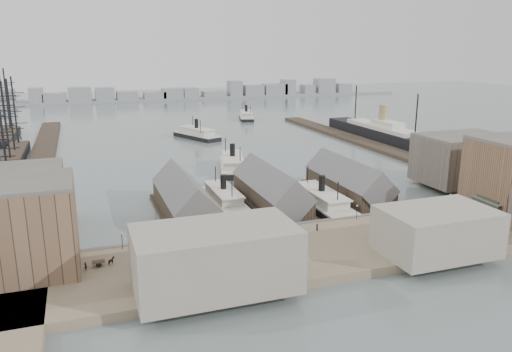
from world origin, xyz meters
name	(u,v)px	position (x,y,z in m)	size (l,w,h in m)	color
ground	(293,224)	(0.00, 0.00, 0.00)	(900.00, 900.00, 0.00)	slate
quay	(328,248)	(0.00, -20.00, 1.00)	(180.00, 30.00, 2.00)	#7C6C53
seawall	(302,227)	(0.00, -5.20, 1.15)	(180.00, 1.20, 2.30)	#59544C
west_wharf	(41,162)	(-68.00, 100.00, 0.80)	(10.00, 220.00, 1.60)	#2D231C
east_wharf	(366,143)	(78.00, 90.00, 0.80)	(10.00, 180.00, 1.60)	#2D231C
ferry_shed_west	(184,200)	(-26.00, 16.88, 4.64)	(14.00, 42.00, 12.60)	#2D231C
ferry_shed_center	(271,191)	(0.00, 16.88, 4.64)	(14.00, 42.00, 12.60)	#2D231C
ferry_shed_east	(348,183)	(26.00, 16.88, 4.64)	(14.00, 42.00, 12.60)	#2D231C
warehouse_west_back	(9,199)	(-70.00, 18.00, 9.00)	(26.00, 20.00, 14.00)	#60564C
warehouse_east_back	(462,159)	(68.00, 15.00, 9.50)	(28.00, 20.00, 15.00)	#60564C
street_bldg_center	(437,231)	(20.00, -32.00, 7.00)	(24.00, 16.00, 10.00)	gray
street_bldg_west	(216,258)	(-30.00, -32.00, 8.00)	(30.00, 16.00, 12.00)	gray
lamp_post_far_w	(122,238)	(-45.00, -7.00, 4.71)	(0.44, 0.44, 3.92)	black
lamp_post_near_w	(249,222)	(-15.00, -7.00, 4.71)	(0.44, 0.44, 3.92)	black
lamp_post_near_e	(357,209)	(15.00, -7.00, 4.71)	(0.44, 0.44, 3.92)	black
lamp_post_far_e	(450,198)	(45.00, -7.00, 4.71)	(0.44, 0.44, 3.92)	black
far_shore	(138,96)	(-2.07, 334.14, 3.91)	(500.00, 40.00, 15.72)	gray
ferry_docked_west	(224,198)	(-13.00, 22.45, 2.31)	(8.27, 27.56, 9.84)	black
ferry_docked_east	(321,200)	(13.00, 9.49, 2.49)	(8.92, 29.74, 10.62)	black
ferry_open_near	(233,164)	(2.17, 62.92, 2.57)	(16.70, 32.07, 10.98)	black
ferry_open_mid	(197,134)	(4.69, 134.67, 2.50)	(20.43, 30.98, 10.69)	black
ferry_open_far	(246,116)	(50.97, 192.45, 2.32)	(14.97, 28.91, 9.90)	black
sailing_ship_near	(0,196)	(-76.11, 45.35, 2.58)	(8.53, 58.79, 35.08)	black
sailing_ship_mid	(15,153)	(-78.73, 114.26, 2.40)	(8.14, 47.03, 33.46)	black
sailing_ship_far	(7,135)	(-87.15, 162.03, 2.54)	(8.57, 47.61, 35.23)	black
ocean_steamer	(382,133)	(92.00, 98.44, 3.87)	(12.31, 89.98, 18.00)	black
tram	(488,206)	(51.38, -14.51, 3.91)	(3.30, 10.62, 3.73)	black
horse_cart_left	(108,261)	(-48.56, -14.66, 2.84)	(4.70, 1.58, 1.67)	black
horse_cart_center	(259,250)	(-17.02, -19.55, 2.78)	(4.87, 1.73, 1.49)	black
horse_cart_right	(387,238)	(13.62, -23.00, 2.78)	(4.77, 2.64, 1.50)	black
pedestrian_0	(86,266)	(-53.04, -15.85, 2.91)	(0.66, 0.48, 1.81)	black
pedestrian_1	(133,261)	(-43.73, -16.56, 2.89)	(0.87, 0.68, 1.79)	black
pedestrian_2	(256,233)	(-14.14, -9.78, 2.84)	(1.09, 0.62, 1.68)	black
pedestrian_3	(243,266)	(-22.68, -26.04, 2.79)	(0.93, 0.39, 1.58)	black
pedestrian_4	(317,227)	(1.60, -10.82, 2.81)	(0.79, 0.51, 1.62)	black
pedestrian_5	(377,232)	(13.50, -19.11, 2.87)	(0.64, 0.47, 1.74)	black
pedestrian_6	(384,218)	(20.85, -10.71, 2.89)	(0.87, 0.67, 1.78)	black
pedestrian_7	(439,229)	(29.01, -22.27, 2.79)	(1.02, 0.59, 1.58)	black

